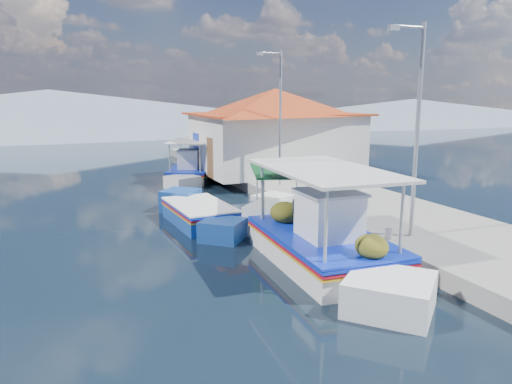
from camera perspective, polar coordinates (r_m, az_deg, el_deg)
name	(u,v)px	position (r m, az deg, el deg)	size (l,w,h in m)	color
ground	(304,303)	(11.22, 5.62, -12.78)	(160.00, 160.00, 0.00)	black
quay	(367,211)	(18.99, 12.83, -2.14)	(5.00, 44.00, 0.50)	gray
bollards	(330,209)	(17.16, 8.60, -2.03)	(0.20, 17.20, 0.30)	#A5A8AD
main_caique	(321,243)	(13.59, 7.55, -5.93)	(2.90, 8.93, 2.94)	white
caique_green_canopy	(280,221)	(16.65, 2.79, -3.38)	(3.18, 6.01, 2.37)	white
caique_blue_hull	(199,215)	(17.70, -6.64, -2.73)	(2.07, 6.23, 1.11)	#194799
caique_far	(190,172)	(26.78, -7.75, 2.33)	(3.79, 6.22, 2.39)	white
harbor_building	(275,129)	(26.51, 2.25, 7.41)	(10.49, 10.49, 4.40)	white
lamp_post_near	(415,121)	(14.50, 18.12, 7.91)	(1.21, 0.14, 6.00)	#A5A8AD
lamp_post_far	(279,111)	(22.12, 2.65, 9.43)	(1.21, 0.14, 6.00)	#A5A8AD
mountain_ridge	(146,114)	(66.05, -12.75, 8.83)	(171.40, 96.00, 5.50)	slate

